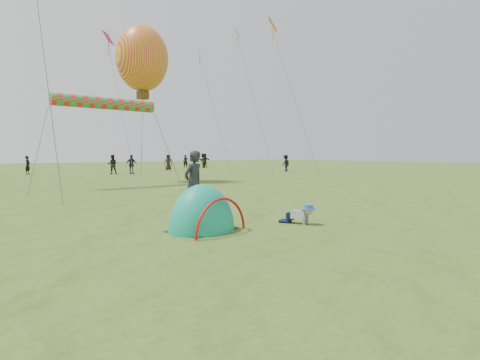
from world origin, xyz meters
TOP-DOWN VIEW (x-y plane):
  - ground at (0.00, 0.00)m, footprint 140.00×140.00m
  - crawling_toddler at (0.58, 0.10)m, footprint 0.73×0.83m
  - popup_tent at (-1.85, 1.02)m, footprint 1.95×1.72m
  - standing_adult at (-0.84, 3.01)m, footprint 0.80×0.64m
  - crowd_person_0 at (-0.58, 30.20)m, footprint 0.64×0.70m
  - crowd_person_3 at (20.48, 19.83)m, footprint 1.17×0.80m
  - crowd_person_5 at (20.47, 34.37)m, footprint 1.67×0.55m
  - crowd_person_7 at (18.55, 31.99)m, footprint 1.05×0.95m
  - crowd_person_8 at (6.48, 24.89)m, footprint 1.02×0.47m
  - crowd_person_12 at (16.73, 32.93)m, footprint 0.70×0.62m
  - crowd_person_13 at (5.11, 25.69)m, footprint 0.99×0.87m
  - crowd_person_16 at (12.40, 29.23)m, footprint 0.98×0.93m
  - balloon_kite at (3.75, 16.34)m, footprint 3.28×3.28m
  - rainbow_tube_kite at (0.51, 13.98)m, footprint 5.41×0.64m
  - diamond_kite_0 at (5.65, 27.41)m, footprint 1.37×1.37m
  - diamond_kite_1 at (14.84, 16.00)m, footprint 1.36×1.36m
  - diamond_kite_6 at (13.41, 24.58)m, footprint 0.92×0.92m
  - diamond_kite_9 at (15.40, 21.28)m, footprint 1.24×1.24m

SIDE VIEW (x-z plane):
  - ground at x=0.00m, z-range 0.00..0.00m
  - popup_tent at x=-1.85m, z-range -1.10..1.10m
  - crawling_toddler at x=0.58m, z-range 0.00..0.53m
  - crowd_person_0 at x=-0.58m, z-range 0.00..1.60m
  - crowd_person_12 at x=16.73m, z-range 0.00..1.60m
  - crowd_person_3 at x=20.48m, z-range 0.00..1.67m
  - crowd_person_16 at x=12.40m, z-range 0.00..1.68m
  - crowd_person_8 at x=6.48m, z-range 0.00..1.70m
  - crowd_person_13 at x=5.11m, z-range 0.00..1.70m
  - crowd_person_7 at x=18.55m, z-range 0.00..1.77m
  - crowd_person_5 at x=20.47m, z-range 0.00..1.79m
  - standing_adult at x=-0.84m, z-range 0.00..1.90m
  - rainbow_tube_kite at x=0.51m, z-range 4.18..4.82m
  - balloon_kite at x=3.75m, z-range 5.27..9.86m
  - diamond_kite_6 at x=13.41m, z-range 11.05..11.80m
  - diamond_kite_0 at x=5.65m, z-range 11.48..12.59m
  - diamond_kite_1 at x=14.84m, z-range 11.60..12.71m
  - diamond_kite_9 at x=15.40m, z-range 12.37..13.39m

